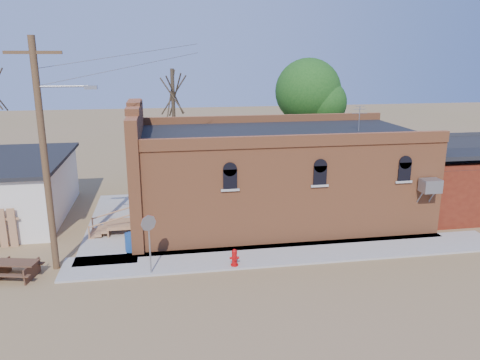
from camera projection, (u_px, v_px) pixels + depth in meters
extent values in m
plane|color=olive|center=(262.00, 266.00, 19.01)|extent=(120.00, 120.00, 0.00)
cube|color=#9E9991|center=(291.00, 254.00, 20.10)|extent=(19.00, 2.20, 0.08)
cube|color=#9E9991|center=(116.00, 223.00, 23.71)|extent=(2.60, 10.00, 0.08)
cube|color=#B46237|center=(278.00, 177.00, 23.99)|extent=(14.00, 7.00, 4.50)
cube|color=black|center=(279.00, 133.00, 23.39)|extent=(13.80, 6.80, 0.12)
cube|color=#B46237|center=(138.00, 170.00, 22.70)|extent=(0.50, 7.40, 5.80)
cube|color=navy|center=(129.00, 153.00, 21.23)|extent=(0.08, 1.10, 1.56)
cube|color=gray|center=(430.00, 186.00, 21.11)|extent=(0.85, 0.65, 0.60)
cube|color=#56190E|center=(446.00, 181.00, 25.68)|extent=(5.00, 6.00, 3.20)
cylinder|color=#46321C|center=(45.00, 159.00, 17.68)|extent=(0.26, 0.26, 9.00)
cube|color=#46321C|center=(33.00, 52.00, 16.67)|extent=(2.00, 0.12, 0.12)
cylinder|color=gray|center=(63.00, 86.00, 17.12)|extent=(1.80, 0.08, 0.08)
cube|color=gray|center=(91.00, 87.00, 17.30)|extent=(0.45, 0.22, 0.14)
cylinder|color=#443926|center=(174.00, 128.00, 29.95)|extent=(0.24, 0.24, 7.50)
cylinder|color=#443926|center=(307.00, 133.00, 32.02)|extent=(0.28, 0.28, 6.30)
sphere|color=#194714|center=(308.00, 91.00, 31.29)|extent=(4.40, 4.40, 4.40)
cylinder|color=#AA090B|center=(234.00, 265.00, 18.89)|extent=(0.32, 0.32, 0.06)
cylinder|color=#AA090B|center=(234.00, 258.00, 18.81)|extent=(0.22, 0.22, 0.53)
sphere|color=#AA090B|center=(234.00, 252.00, 18.74)|extent=(0.21, 0.21, 0.21)
cylinder|color=#AA090B|center=(235.00, 259.00, 18.68)|extent=(0.10, 0.12, 0.10)
cylinder|color=#AA090B|center=(231.00, 258.00, 18.79)|extent=(0.12, 0.10, 0.10)
cylinder|color=#AA090B|center=(238.00, 258.00, 18.83)|extent=(0.12, 0.10, 0.10)
cylinder|color=gray|center=(150.00, 247.00, 18.01)|extent=(0.07, 0.07, 2.16)
cylinder|color=gray|center=(148.00, 223.00, 17.73)|extent=(0.57, 0.36, 0.65)
cylinder|color=#B2240A|center=(149.00, 223.00, 17.77)|extent=(0.57, 0.36, 0.65)
cylinder|color=navy|center=(131.00, 242.00, 20.22)|extent=(0.61, 0.61, 0.80)
cube|color=#513120|center=(4.00, 270.00, 17.98)|extent=(0.33, 1.22, 0.62)
cube|color=#513120|center=(30.00, 271.00, 17.91)|extent=(0.33, 1.22, 0.62)
cube|color=#513120|center=(16.00, 263.00, 17.86)|extent=(1.71, 1.05, 0.05)
cube|color=#513120|center=(10.00, 275.00, 17.46)|extent=(1.60, 0.58, 0.04)
cube|color=#513120|center=(23.00, 263.00, 18.40)|extent=(1.60, 0.58, 0.04)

